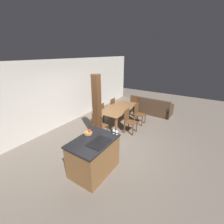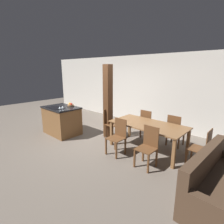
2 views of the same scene
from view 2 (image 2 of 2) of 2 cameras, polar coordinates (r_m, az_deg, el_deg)
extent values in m
plane|color=#665B51|center=(5.66, -5.92, -8.74)|extent=(16.00, 16.00, 0.00)
cube|color=beige|center=(7.17, 9.07, 7.15)|extent=(11.20, 0.08, 2.70)
cube|color=brown|center=(6.20, -16.04, -2.81)|extent=(1.19, 0.82, 0.89)
cube|color=black|center=(6.09, -16.33, 1.40)|extent=(1.23, 0.86, 0.04)
cube|color=black|center=(5.99, -17.91, 1.33)|extent=(0.56, 0.40, 0.01)
cylinder|color=#99704C|center=(6.11, -13.32, 2.15)|extent=(0.22, 0.22, 0.05)
sphere|color=red|center=(6.05, -13.14, 2.54)|extent=(0.08, 0.08, 0.08)
sphere|color=gold|center=(6.14, -13.63, 2.66)|extent=(0.08, 0.08, 0.08)
cylinder|color=silver|center=(5.46, -16.59, 0.32)|extent=(0.06, 0.06, 0.00)
cylinder|color=silver|center=(5.45, -16.62, 0.72)|extent=(0.01, 0.01, 0.07)
cone|color=silver|center=(5.43, -16.67, 1.46)|extent=(0.08, 0.08, 0.07)
cylinder|color=silver|center=(5.50, -15.78, 0.49)|extent=(0.06, 0.06, 0.00)
cylinder|color=silver|center=(5.49, -15.81, 0.89)|extent=(0.01, 0.01, 0.07)
cone|color=silver|center=(5.48, -15.86, 1.61)|extent=(0.08, 0.08, 0.07)
cube|color=brown|center=(4.79, 11.67, -4.00)|extent=(2.00, 0.99, 0.03)
cube|color=brown|center=(5.11, -0.16, -6.92)|extent=(0.07, 0.07, 0.71)
cube|color=brown|center=(4.18, 19.51, -12.72)|extent=(0.07, 0.07, 0.71)
cube|color=brown|center=(5.74, 5.73, -4.64)|extent=(0.07, 0.07, 0.71)
cube|color=brown|center=(4.92, 23.58, -8.97)|extent=(0.07, 0.07, 0.71)
cube|color=brown|center=(4.53, 1.22, -8.61)|extent=(0.40, 0.40, 0.02)
cube|color=brown|center=(4.57, 2.82, -5.05)|extent=(0.38, 0.02, 0.48)
cube|color=brown|center=(4.61, -1.96, -11.23)|extent=(0.04, 0.04, 0.43)
cube|color=brown|center=(4.39, 1.41, -12.56)|extent=(0.04, 0.04, 0.43)
cube|color=brown|center=(4.84, 1.02, -9.92)|extent=(0.04, 0.04, 0.43)
cube|color=brown|center=(4.64, 4.35, -11.09)|extent=(0.04, 0.04, 0.43)
cube|color=brown|center=(4.04, 11.04, -11.77)|extent=(0.40, 0.40, 0.02)
cube|color=brown|center=(4.09, 12.62, -7.71)|extent=(0.38, 0.02, 0.48)
cube|color=brown|center=(4.09, 7.36, -14.77)|extent=(0.04, 0.04, 0.43)
cube|color=brown|center=(3.93, 11.74, -16.28)|extent=(0.04, 0.04, 0.43)
cube|color=brown|center=(4.36, 10.14, -13.02)|extent=(0.04, 0.04, 0.43)
cube|color=brown|center=(4.20, 14.32, -14.31)|extent=(0.04, 0.04, 0.43)
cube|color=brown|center=(5.75, 11.83, -3.96)|extent=(0.40, 0.40, 0.02)
cube|color=brown|center=(5.52, 10.93, -1.97)|extent=(0.38, 0.02, 0.48)
cube|color=brown|center=(5.88, 14.10, -5.97)|extent=(0.04, 0.04, 0.43)
cube|color=brown|center=(6.05, 11.15, -5.26)|extent=(0.04, 0.04, 0.43)
cube|color=brown|center=(5.59, 12.33, -6.93)|extent=(0.04, 0.04, 0.43)
cube|color=brown|center=(5.76, 9.29, -6.14)|extent=(0.04, 0.04, 0.43)
cube|color=brown|center=(5.37, 20.11, -5.80)|extent=(0.40, 0.40, 0.02)
cube|color=brown|center=(5.13, 19.50, -3.75)|extent=(0.38, 0.02, 0.48)
cube|color=brown|center=(5.55, 22.33, -7.86)|extent=(0.04, 0.04, 0.43)
cube|color=brown|center=(5.66, 18.97, -7.11)|extent=(0.04, 0.04, 0.43)
cube|color=brown|center=(5.23, 20.93, -9.02)|extent=(0.04, 0.04, 0.43)
cube|color=brown|center=(5.36, 17.40, -8.19)|extent=(0.04, 0.04, 0.43)
cube|color=brown|center=(5.62, 0.10, -4.07)|extent=(0.40, 0.40, 0.02)
cube|color=brown|center=(5.67, -1.31, -1.28)|extent=(0.02, 0.38, 0.48)
cube|color=brown|center=(5.46, 0.21, -7.12)|extent=(0.04, 0.04, 0.43)
cube|color=brown|center=(5.70, 2.63, -6.18)|extent=(0.04, 0.04, 0.43)
cube|color=brown|center=(5.68, -2.44, -6.25)|extent=(0.04, 0.04, 0.43)
cube|color=brown|center=(5.92, 0.00, -5.39)|extent=(0.04, 0.04, 0.43)
cube|color=brown|center=(4.42, 26.29, -10.72)|extent=(0.40, 0.40, 0.02)
cube|color=brown|center=(4.28, 29.09, -8.21)|extent=(0.02, 0.38, 0.48)
cube|color=brown|center=(4.71, 24.55, -12.01)|extent=(0.04, 0.04, 0.43)
cube|color=brown|center=(4.40, 23.03, -13.70)|extent=(0.04, 0.04, 0.43)
cube|color=brown|center=(4.63, 28.79, -12.94)|extent=(0.04, 0.04, 0.43)
cube|color=brown|center=(4.32, 27.57, -14.75)|extent=(0.04, 0.04, 0.43)
cube|color=#473323|center=(3.66, 32.59, -20.88)|extent=(0.88, 1.89, 0.42)
cube|color=#473323|center=(3.51, 28.20, -13.85)|extent=(0.23, 1.87, 0.42)
cube|color=#473323|center=(2.94, 28.51, -28.12)|extent=(0.82, 0.17, 0.56)
cube|color=#4C2D19|center=(5.57, -1.34, 3.38)|extent=(0.22, 0.22, 2.31)
camera|label=1|loc=(7.62, -41.90, 16.27)|focal=24.00mm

